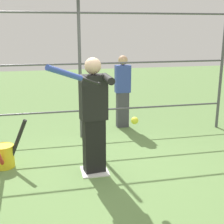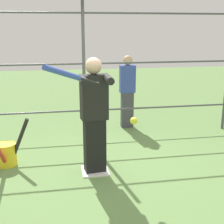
% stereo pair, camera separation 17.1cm
% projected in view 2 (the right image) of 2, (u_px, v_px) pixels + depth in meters
% --- Properties ---
extents(ground_plane, '(24.00, 24.00, 0.00)m').
position_uv_depth(ground_plane, '(95.00, 171.00, 4.74)').
color(ground_plane, '#608447').
extents(home_plate, '(0.40, 0.40, 0.02)m').
position_uv_depth(home_plate, '(95.00, 171.00, 4.74)').
color(home_plate, white).
rests_on(home_plate, ground).
extents(fence_backstop, '(5.99, 0.06, 2.91)m').
position_uv_depth(fence_backstop, '(84.00, 64.00, 5.88)').
color(fence_backstop, '#4C4C51').
rests_on(fence_backstop, ground).
extents(batter, '(0.44, 0.61, 1.72)m').
position_uv_depth(batter, '(94.00, 113.00, 4.48)').
color(batter, black).
rests_on(batter, ground).
extents(baseball_bat_swinging, '(0.69, 0.62, 0.35)m').
position_uv_depth(baseball_bat_swinging, '(67.00, 74.00, 3.49)').
color(baseball_bat_swinging, black).
extents(softball_in_flight, '(0.10, 0.10, 0.10)m').
position_uv_depth(softball_in_flight, '(134.00, 121.00, 3.98)').
color(softball_in_flight, yellow).
extents(bat_bucket, '(0.83, 0.84, 0.84)m').
position_uv_depth(bat_bucket, '(5.00, 152.00, 4.86)').
color(bat_bucket, yellow).
rests_on(bat_bucket, ground).
extents(bystander_behind_fence, '(0.32, 0.20, 1.56)m').
position_uv_depth(bystander_behind_fence, '(127.00, 91.00, 6.66)').
color(bystander_behind_fence, '#3F3F47').
rests_on(bystander_behind_fence, ground).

